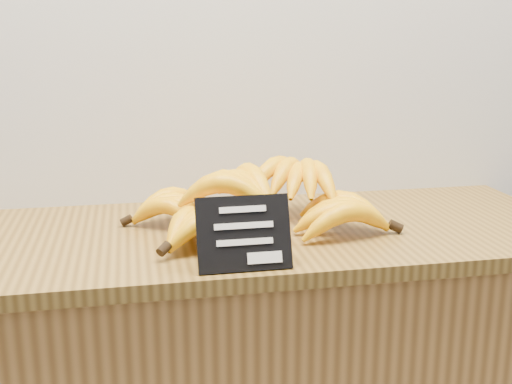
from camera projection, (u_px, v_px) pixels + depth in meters
name	position (u px, v px, depth m)	size (l,w,h in m)	color
counter_top	(251.00, 235.00, 1.34)	(1.37, 0.54, 0.03)	brown
chalkboard_sign	(244.00, 233.00, 1.10)	(0.16, 0.01, 0.13)	black
banana_pile	(256.00, 203.00, 1.31)	(0.55, 0.39, 0.13)	#FFBA0A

